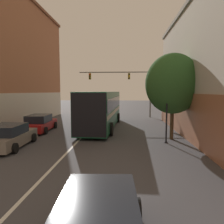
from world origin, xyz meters
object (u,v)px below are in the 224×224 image
at_px(bus, 102,108).
at_px(parked_car_left_near, 8,137).
at_px(street_tree_near, 173,84).
at_px(traffic_signal_gantry, 128,82).
at_px(parked_car_left_mid, 40,123).
at_px(street_lamp, 167,100).

distance_m(bus, parked_car_left_near, 8.99).
xyz_separation_m(parked_car_left_near, street_tree_near, (10.23, 2.89, 3.21)).
bearing_deg(traffic_signal_gantry, parked_car_left_near, -114.46).
bearing_deg(street_tree_near, bus, 139.63).
distance_m(parked_car_left_mid, traffic_signal_gantry, 13.55).
bearing_deg(street_tree_near, street_lamp, -116.65).
height_order(bus, parked_car_left_mid, bus).
height_order(bus, parked_car_left_near, bus).
bearing_deg(street_tree_near, traffic_signal_gantry, 102.72).
bearing_deg(parked_car_left_mid, bus, -70.35).
distance_m(bus, street_tree_near, 7.41).
xyz_separation_m(parked_car_left_mid, traffic_signal_gantry, (7.53, 10.59, 3.85)).
height_order(parked_car_left_near, traffic_signal_gantry, traffic_signal_gantry).
bearing_deg(parked_car_left_near, bus, -35.25).
bearing_deg(parked_car_left_near, street_tree_near, -76.90).
distance_m(street_lamp, street_tree_near, 1.70).
bearing_deg(parked_car_left_near, parked_car_left_mid, 0.03).
xyz_separation_m(parked_car_left_near, traffic_signal_gantry, (7.27, 15.98, 3.85)).
xyz_separation_m(bus, street_lamp, (4.85, -5.78, 0.90)).
xyz_separation_m(parked_car_left_mid, street_tree_near, (10.48, -2.50, 3.21)).
bearing_deg(parked_car_left_mid, street_tree_near, -106.50).
xyz_separation_m(parked_car_left_near, street_lamp, (9.64, 1.73, 2.11)).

